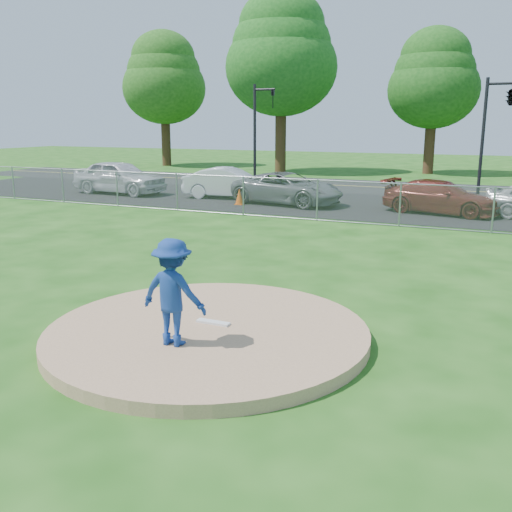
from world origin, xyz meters
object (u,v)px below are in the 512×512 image
at_px(tree_far_left, 164,77).
at_px(parked_car_white, 230,183).
at_px(pitcher, 173,292).
at_px(traffic_cone, 239,196).
at_px(tree_center, 434,78).
at_px(parked_car_darkred, 440,197).
at_px(traffic_signal_left, 259,126).
at_px(parked_car_silver, 120,177).
at_px(parked_car_gray, 288,188).
at_px(traffic_signal_center, 508,99).
at_px(tree_left, 281,53).

relative_size(tree_far_left, parked_car_white, 2.46).
height_order(pitcher, traffic_cone, pitcher).
relative_size(tree_center, parked_car_darkred, 2.18).
height_order(traffic_signal_left, parked_car_white, traffic_signal_left).
bearing_deg(pitcher, traffic_cone, -67.89).
relative_size(parked_car_silver, parked_car_gray, 0.99).
bearing_deg(traffic_signal_left, parked_car_white, -80.13).
xyz_separation_m(traffic_signal_center, parked_car_darkred, (-2.02, -6.43, -3.95)).
xyz_separation_m(parked_car_silver, parked_car_gray, (9.12, -0.08, -0.15)).
xyz_separation_m(tree_center, traffic_signal_left, (-7.76, -12.00, -3.11)).
bearing_deg(traffic_cone, tree_center, 74.40).
bearing_deg(parked_car_gray, traffic_signal_center, -43.09).
height_order(pitcher, parked_car_gray, pitcher).
bearing_deg(tree_center, parked_car_gray, -100.92).
distance_m(tree_center, parked_car_silver, 22.96).
height_order(traffic_signal_center, traffic_cone, traffic_signal_center).
distance_m(traffic_signal_center, parked_car_white, 13.60).
distance_m(tree_center, traffic_cone, 21.05).
bearing_deg(tree_center, traffic_signal_left, -122.90).
relative_size(tree_left, traffic_signal_center, 2.24).
relative_size(pitcher, parked_car_gray, 0.33).
bearing_deg(parked_car_white, parked_car_darkred, -102.26).
bearing_deg(tree_left, parked_car_darkred, -50.00).
xyz_separation_m(traffic_signal_center, pitcher, (-4.08, -22.84, -3.58)).
bearing_deg(traffic_signal_center, parked_car_gray, -143.13).
height_order(tree_left, tree_center, tree_left).
xyz_separation_m(tree_far_left, pitcher, (21.88, -33.84, -6.03)).
xyz_separation_m(traffic_signal_center, parked_car_white, (-11.75, -5.63, -3.88)).
height_order(tree_far_left, pitcher, tree_far_left).
relative_size(tree_far_left, traffic_cone, 15.15).
distance_m(pitcher, parked_car_gray, 17.05).
xyz_separation_m(traffic_signal_center, traffic_cone, (-10.39, -7.41, -4.25)).
relative_size(traffic_signal_center, parked_car_gray, 1.12).
height_order(traffic_signal_center, parked_car_white, traffic_signal_center).
distance_m(tree_center, parked_car_white, 19.74).
distance_m(tree_far_left, tree_center, 21.03).
bearing_deg(traffic_signal_left, tree_left, 103.96).
bearing_deg(tree_center, parked_car_darkred, -80.92).
bearing_deg(tree_center, parked_car_silver, -124.68).
height_order(tree_far_left, traffic_signal_center, tree_far_left).
xyz_separation_m(traffic_signal_left, parked_car_silver, (-4.90, -6.31, -2.51)).
distance_m(tree_left, parked_car_darkred, 21.52).
relative_size(tree_center, pitcher, 5.91).
height_order(traffic_cone, parked_car_darkred, parked_car_darkred).
bearing_deg(parked_car_silver, traffic_signal_left, -34.75).
relative_size(traffic_signal_left, parked_car_darkred, 1.24).
relative_size(traffic_signal_left, traffic_cone, 7.90).
xyz_separation_m(parked_car_white, parked_car_gray, (3.24, -0.76, -0.03)).
bearing_deg(traffic_signal_left, traffic_cone, -72.43).
bearing_deg(traffic_signal_center, tree_left, 148.98).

